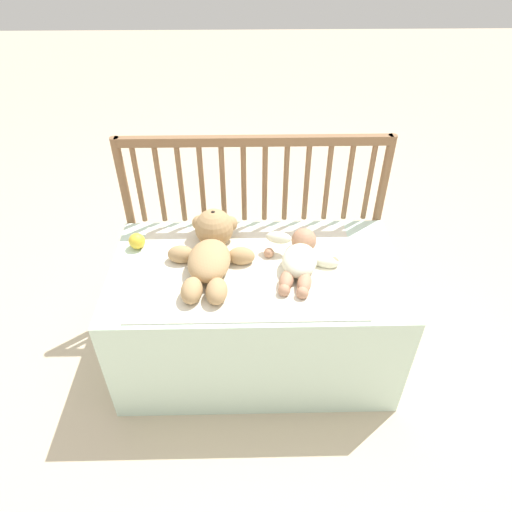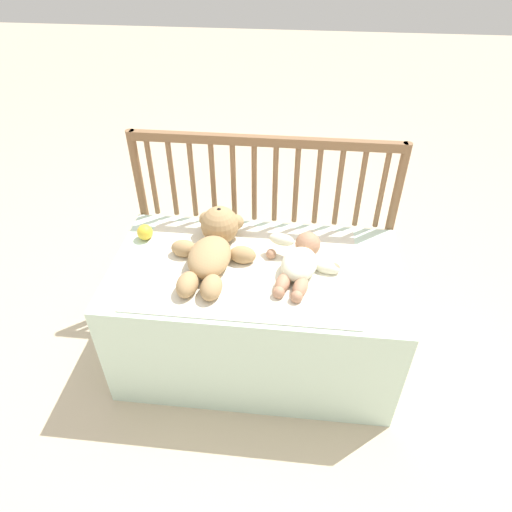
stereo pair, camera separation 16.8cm
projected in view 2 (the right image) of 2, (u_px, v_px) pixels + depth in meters
ground_plane at (256, 353)px, 2.04m from camera, size 12.00×12.00×0.00m
crib_mattress at (256, 314)px, 1.88m from camera, size 1.10×0.61×0.50m
crib_rail at (265, 196)px, 1.90m from camera, size 1.10×0.04×0.88m
blanket at (246, 268)px, 1.72m from camera, size 0.83×0.55×0.01m
teddy_bear at (213, 245)px, 1.73m from camera, size 0.34×0.46×0.15m
baby at (300, 262)px, 1.68m from camera, size 0.29×0.34×0.10m
toy_ball at (145, 232)px, 1.85m from camera, size 0.06×0.06×0.06m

